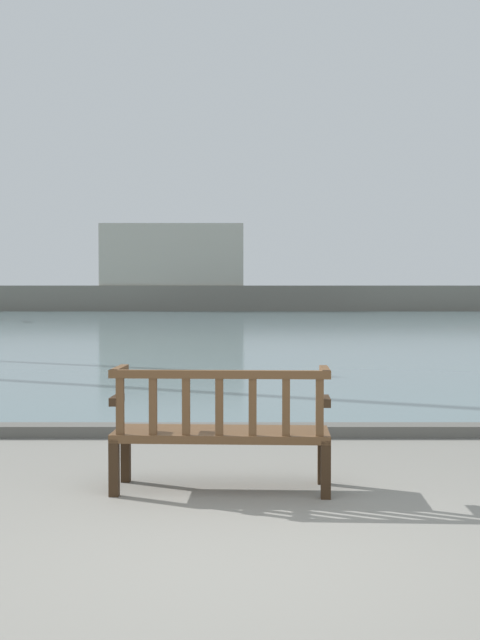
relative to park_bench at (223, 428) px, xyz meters
The scene contains 5 objects.
ground_plane 1.63m from the park_bench, 81.89° to the right, with size 160.00×160.00×0.00m, color gray.
harbor_water 42.46m from the park_bench, 89.70° to the left, with size 100.00×80.00×0.08m, color slate.
quay_edge_kerb 2.35m from the park_bench, 84.54° to the left, with size 40.00×0.30×0.12m, color #5B5954.
park_bench is the anchor object (origin of this frame).
far_breakwater 59.42m from the park_bench, 91.53° to the left, with size 47.77×2.40×7.15m.
Camera 1 is at (-0.08, -4.37, 1.47)m, focal length 45.00 mm.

